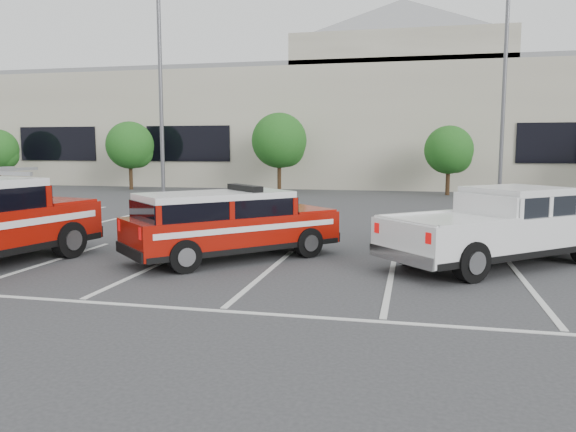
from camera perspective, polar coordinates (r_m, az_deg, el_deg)
name	(u,v)px	position (r m, az deg, el deg)	size (l,w,h in m)	color
ground	(265,274)	(12.29, -2.40, -5.93)	(120.00, 120.00, 0.00)	#313134
stall_markings	(304,241)	(16.59, 1.66, -2.52)	(23.00, 15.00, 0.01)	silver
convention_building	(376,121)	(43.57, 8.96, 9.51)	(60.00, 16.99, 13.20)	beige
tree_left	(132,147)	(38.14, -15.61, 6.78)	(3.07, 3.07, 4.42)	#3F2B19
tree_mid_left	(281,142)	(34.56, -0.73, 7.48)	(3.37, 3.37, 4.85)	#3F2B19
tree_mid_right	(450,152)	(33.66, 16.17, 6.31)	(2.77, 2.77, 3.99)	#3F2B19
light_pole_left	(161,92)	(26.17, -12.80, 12.17)	(0.90, 0.60, 10.24)	#59595E
light_pole_mid	(504,93)	(27.94, 21.08, 11.55)	(0.90, 0.60, 10.24)	#59595E
fire_chief_suv	(230,229)	(13.87, -5.95, -1.35)	(4.96, 5.01, 1.82)	maroon
white_pickup	(501,234)	(14.07, 20.84, -1.74)	(5.78, 5.44, 1.81)	silver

